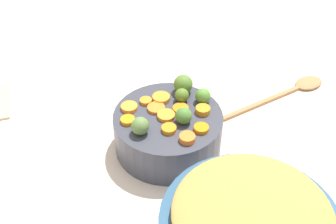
% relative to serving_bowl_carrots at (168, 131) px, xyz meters
% --- Properties ---
extents(tabletop, '(2.40, 2.40, 0.02)m').
position_rel_serving_bowl_carrots_xyz_m(tabletop, '(0.04, 0.02, -0.05)').
color(tabletop, beige).
rests_on(tabletop, ground).
extents(serving_bowl_carrots, '(0.22, 0.22, 0.09)m').
position_rel_serving_bowl_carrots_xyz_m(serving_bowl_carrots, '(0.00, 0.00, 0.00)').
color(serving_bowl_carrots, '#393B48').
rests_on(serving_bowl_carrots, tabletop).
extents(stuffing_mound, '(0.23, 0.23, 0.04)m').
position_rel_serving_bowl_carrots_xyz_m(stuffing_mound, '(-0.04, -0.30, 0.10)').
color(stuffing_mound, '#AE9147').
rests_on(stuffing_mound, metal_pot).
extents(carrot_slice_0, '(0.05, 0.05, 0.01)m').
position_rel_serving_bowl_carrots_xyz_m(carrot_slice_0, '(-0.06, 0.06, 0.05)').
color(carrot_slice_0, orange).
rests_on(carrot_slice_0, serving_bowl_carrots).
extents(carrot_slice_1, '(0.04, 0.04, 0.01)m').
position_rel_serving_bowl_carrots_xyz_m(carrot_slice_1, '(-0.01, -0.08, 0.05)').
color(carrot_slice_1, orange).
rests_on(carrot_slice_1, serving_bowl_carrots).
extents(carrot_slice_2, '(0.04, 0.04, 0.01)m').
position_rel_serving_bowl_carrots_xyz_m(carrot_slice_2, '(0.07, -0.03, 0.05)').
color(carrot_slice_2, orange).
rests_on(carrot_slice_2, serving_bowl_carrots).
extents(carrot_slice_3, '(0.05, 0.05, 0.01)m').
position_rel_serving_bowl_carrots_xyz_m(carrot_slice_3, '(0.03, 0.00, 0.05)').
color(carrot_slice_3, orange).
rests_on(carrot_slice_3, serving_bowl_carrots).
extents(carrot_slice_4, '(0.04, 0.04, 0.01)m').
position_rel_serving_bowl_carrots_xyz_m(carrot_slice_4, '(0.03, -0.07, 0.05)').
color(carrot_slice_4, orange).
rests_on(carrot_slice_4, serving_bowl_carrots).
extents(carrot_slice_5, '(0.04, 0.04, 0.01)m').
position_rel_serving_bowl_carrots_xyz_m(carrot_slice_5, '(-0.08, 0.03, 0.05)').
color(carrot_slice_5, orange).
rests_on(carrot_slice_5, serving_bowl_carrots).
extents(carrot_slice_6, '(0.05, 0.05, 0.01)m').
position_rel_serving_bowl_carrots_xyz_m(carrot_slice_6, '(-0.01, -0.00, 0.05)').
color(carrot_slice_6, orange).
rests_on(carrot_slice_6, serving_bowl_carrots).
extents(carrot_slice_7, '(0.04, 0.04, 0.01)m').
position_rel_serving_bowl_carrots_xyz_m(carrot_slice_7, '(-0.02, -0.04, 0.05)').
color(carrot_slice_7, orange).
rests_on(carrot_slice_7, serving_bowl_carrots).
extents(carrot_slice_8, '(0.04, 0.04, 0.01)m').
position_rel_serving_bowl_carrots_xyz_m(carrot_slice_8, '(0.01, 0.05, 0.05)').
color(carrot_slice_8, orange).
rests_on(carrot_slice_8, serving_bowl_carrots).
extents(carrot_slice_9, '(0.04, 0.04, 0.01)m').
position_rel_serving_bowl_carrots_xyz_m(carrot_slice_9, '(-0.01, 0.03, 0.05)').
color(carrot_slice_9, orange).
rests_on(carrot_slice_9, serving_bowl_carrots).
extents(carrot_slice_10, '(0.04, 0.04, 0.01)m').
position_rel_serving_bowl_carrots_xyz_m(carrot_slice_10, '(-0.02, 0.06, 0.05)').
color(carrot_slice_10, orange).
rests_on(carrot_slice_10, serving_bowl_carrots).
extents(brussels_sprout_0, '(0.03, 0.03, 0.03)m').
position_rel_serving_bowl_carrots_xyz_m(brussels_sprout_0, '(0.05, 0.03, 0.06)').
color(brussels_sprout_0, '#537426').
rests_on(brussels_sprout_0, serving_bowl_carrots).
extents(brussels_sprout_1, '(0.04, 0.04, 0.04)m').
position_rel_serving_bowl_carrots_xyz_m(brussels_sprout_1, '(0.07, 0.05, 0.06)').
color(brussels_sprout_1, '#52782E').
rests_on(brussels_sprout_1, serving_bowl_carrots).
extents(brussels_sprout_2, '(0.03, 0.03, 0.03)m').
position_rel_serving_bowl_carrots_xyz_m(brussels_sprout_2, '(0.02, -0.03, 0.06)').
color(brussels_sprout_2, '#497D34').
rests_on(brussels_sprout_2, serving_bowl_carrots).
extents(brussels_sprout_3, '(0.03, 0.03, 0.03)m').
position_rel_serving_bowl_carrots_xyz_m(brussels_sprout_3, '(-0.07, -0.02, 0.06)').
color(brussels_sprout_3, '#5B7C40').
rests_on(brussels_sprout_3, serving_bowl_carrots).
extents(brussels_sprout_4, '(0.03, 0.03, 0.03)m').
position_rel_serving_bowl_carrots_xyz_m(brussels_sprout_4, '(0.08, 0.00, 0.06)').
color(brussels_sprout_4, '#548934').
rests_on(brussels_sprout_4, serving_bowl_carrots).
extents(wooden_spoon, '(0.32, 0.05, 0.01)m').
position_rel_serving_bowl_carrots_xyz_m(wooden_spoon, '(0.36, 0.00, -0.04)').
color(wooden_spoon, '#A97A4D').
rests_on(wooden_spoon, tabletop).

